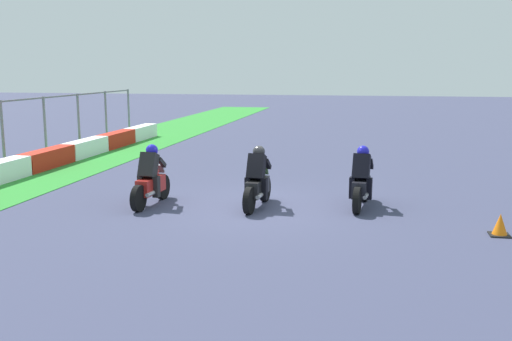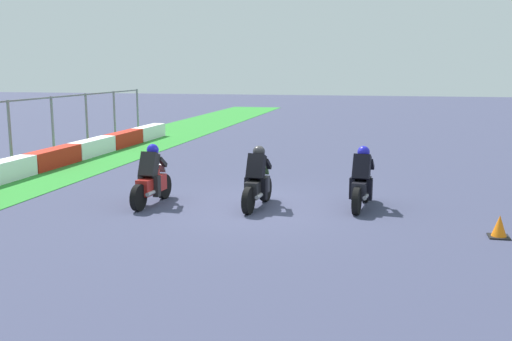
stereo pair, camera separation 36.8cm
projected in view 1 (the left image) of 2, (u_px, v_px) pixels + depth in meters
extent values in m
plane|color=#3B3E5A|center=(259.00, 207.00, 14.23)|extent=(120.00, 120.00, 0.00)
cube|color=red|center=(47.00, 159.00, 19.73)|extent=(2.71, 0.60, 0.64)
cube|color=white|center=(86.00, 148.00, 22.39)|extent=(2.71, 0.60, 0.64)
cube|color=red|center=(116.00, 140.00, 25.06)|extent=(2.71, 0.60, 0.64)
cube|color=white|center=(141.00, 133.00, 27.73)|extent=(2.71, 0.60, 0.64)
cylinder|color=slate|center=(3.00, 134.00, 19.69)|extent=(0.10, 0.10, 2.30)
cylinder|color=slate|center=(45.00, 127.00, 22.23)|extent=(0.10, 0.10, 2.30)
cylinder|color=slate|center=(79.00, 121.00, 24.78)|extent=(0.10, 0.10, 2.30)
cylinder|color=slate|center=(106.00, 116.00, 27.32)|extent=(0.10, 0.10, 2.30)
cylinder|color=slate|center=(129.00, 112.00, 29.87)|extent=(0.10, 0.10, 2.30)
cylinder|color=black|center=(365.00, 189.00, 14.82)|extent=(0.65, 0.21, 0.64)
cylinder|color=black|center=(357.00, 201.00, 13.51)|extent=(0.65, 0.21, 0.64)
cube|color=black|center=(361.00, 187.00, 14.13)|extent=(1.13, 0.44, 0.40)
ellipsoid|color=black|center=(362.00, 174.00, 14.18)|extent=(0.51, 0.35, 0.24)
cube|color=red|center=(358.00, 191.00, 13.65)|extent=(0.08, 0.17, 0.08)
cylinder|color=#A5A5AD|center=(366.00, 196.00, 13.78)|extent=(0.43, 0.15, 0.10)
cube|color=black|center=(361.00, 167.00, 13.95)|extent=(0.53, 0.45, 0.66)
sphere|color=#1E1DC1|center=(363.00, 152.00, 14.10)|extent=(0.33, 0.33, 0.30)
cube|color=slate|center=(364.00, 170.00, 14.54)|extent=(0.18, 0.28, 0.23)
cube|color=black|center=(352.00, 188.00, 14.08)|extent=(0.19, 0.16, 0.52)
cube|color=black|center=(369.00, 189.00, 13.96)|extent=(0.19, 0.16, 0.52)
cube|color=black|center=(356.00, 163.00, 14.36)|extent=(0.39, 0.14, 0.31)
cube|color=black|center=(371.00, 164.00, 14.25)|extent=(0.39, 0.14, 0.31)
cylinder|color=black|center=(265.00, 189.00, 14.82)|extent=(0.65, 0.20, 0.64)
cylinder|color=black|center=(249.00, 201.00, 13.50)|extent=(0.65, 0.20, 0.64)
cube|color=black|center=(258.00, 187.00, 14.13)|extent=(1.12, 0.42, 0.40)
ellipsoid|color=black|center=(259.00, 174.00, 14.17)|extent=(0.50, 0.34, 0.24)
cube|color=red|center=(252.00, 191.00, 13.64)|extent=(0.07, 0.16, 0.08)
cylinder|color=#A5A5AD|center=(260.00, 196.00, 13.78)|extent=(0.43, 0.14, 0.10)
cube|color=black|center=(256.00, 167.00, 13.94)|extent=(0.52, 0.44, 0.66)
sphere|color=#252528|center=(259.00, 152.00, 14.09)|extent=(0.33, 0.33, 0.30)
cube|color=#557E4C|center=(263.00, 170.00, 14.54)|extent=(0.18, 0.27, 0.23)
cube|color=black|center=(248.00, 188.00, 14.07)|extent=(0.19, 0.16, 0.52)
cube|color=black|center=(264.00, 189.00, 13.96)|extent=(0.19, 0.16, 0.52)
cube|color=black|center=(254.00, 163.00, 14.35)|extent=(0.39, 0.13, 0.31)
cube|color=black|center=(268.00, 164.00, 14.25)|extent=(0.39, 0.13, 0.31)
cylinder|color=black|center=(163.00, 187.00, 15.06)|extent=(0.65, 0.18, 0.64)
cylinder|color=black|center=(138.00, 198.00, 13.73)|extent=(0.65, 0.18, 0.64)
cube|color=#A2201B|center=(151.00, 185.00, 14.36)|extent=(1.12, 0.39, 0.40)
ellipsoid|color=#A2201B|center=(152.00, 173.00, 14.41)|extent=(0.50, 0.33, 0.24)
cube|color=red|center=(142.00, 189.00, 13.87)|extent=(0.07, 0.16, 0.08)
cylinder|color=#A5A5AD|center=(151.00, 194.00, 14.01)|extent=(0.43, 0.13, 0.10)
cube|color=black|center=(148.00, 165.00, 14.18)|extent=(0.51, 0.43, 0.66)
sphere|color=#1E1DC1|center=(152.00, 150.00, 14.33)|extent=(0.32, 0.32, 0.30)
cube|color=slate|center=(159.00, 168.00, 14.78)|extent=(0.17, 0.27, 0.23)
cube|color=black|center=(141.00, 186.00, 14.30)|extent=(0.19, 0.15, 0.52)
cube|color=black|center=(156.00, 187.00, 14.20)|extent=(0.19, 0.15, 0.52)
cube|color=black|center=(148.00, 162.00, 14.58)|extent=(0.39, 0.12, 0.31)
cube|color=black|center=(162.00, 162.00, 14.49)|extent=(0.39, 0.12, 0.31)
cube|color=black|center=(499.00, 235.00, 11.80)|extent=(0.40, 0.40, 0.03)
cone|color=orange|center=(500.00, 225.00, 11.77)|extent=(0.32, 0.32, 0.46)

